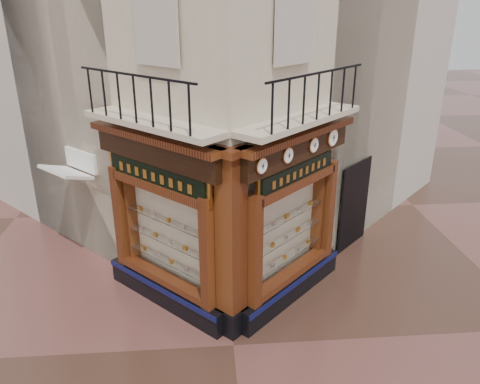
{
  "coord_description": "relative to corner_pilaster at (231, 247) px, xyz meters",
  "views": [
    {
      "loc": [
        -0.47,
        -7.5,
        6.35
      ],
      "look_at": [
        0.29,
        2.0,
        2.5
      ],
      "focal_mm": 35.0,
      "sensor_mm": 36.0,
      "label": 1
    }
  ],
  "objects": [
    {
      "name": "awning",
      "position": [
        -3.89,
        3.18,
        -1.95
      ],
      "size": [
        1.46,
        1.46,
        0.31
      ],
      "primitive_type": null,
      "rotation": [
        0.31,
        0.0,
        2.36
      ],
      "color": "white",
      "rests_on": "ground"
    },
    {
      "name": "neighbour_left",
      "position": [
        -2.47,
        8.13,
        3.55
      ],
      "size": [
        11.31,
        11.31,
        11.0
      ],
      "primitive_type": "cube",
      "rotation": [
        0.0,
        0.0,
        0.79
      ],
      "color": "beige",
      "rests_on": "ground"
    },
    {
      "name": "signboard_left",
      "position": [
        -1.46,
        1.01,
        1.15
      ],
      "size": [
        2.22,
        2.22,
        0.59
      ],
      "rotation": [
        0.0,
        0.0,
        2.36
      ],
      "color": "#C28D39",
      "rests_on": "ground"
    },
    {
      "name": "shopfront_right",
      "position": [
        1.41,
        1.07,
        0.03
      ],
      "size": [
        2.86,
        2.86,
        3.98
      ],
      "rotation": [
        0.0,
        0.0,
        0.79
      ],
      "color": "black",
      "rests_on": "ground"
    },
    {
      "name": "clock_c",
      "position": [
        1.8,
        1.19,
        1.67
      ],
      "size": [
        0.27,
        0.27,
        0.33
      ],
      "rotation": [
        0.0,
        0.0,
        0.79
      ],
      "color": "#C57E41",
      "rests_on": "ground"
    },
    {
      "name": "shopfront_left",
      "position": [
        -1.41,
        1.07,
        0.03
      ],
      "size": [
        2.86,
        2.86,
        3.98
      ],
      "rotation": [
        0.0,
        0.0,
        2.36
      ],
      "color": "black",
      "rests_on": "ground"
    },
    {
      "name": "main_building",
      "position": [
        0.0,
        5.66,
        4.05
      ],
      "size": [
        11.31,
        11.31,
        12.0
      ],
      "primitive_type": "cube",
      "rotation": [
        0.0,
        0.0,
        0.79
      ],
      "color": "beige",
      "rests_on": "ground"
    },
    {
      "name": "ground",
      "position": [
        0.0,
        -0.5,
        -1.95
      ],
      "size": [
        80.0,
        80.0,
        0.0
      ],
      "primitive_type": "plane",
      "color": "#43291F",
      "rests_on": "ground"
    },
    {
      "name": "neighbour_right",
      "position": [
        2.47,
        8.13,
        3.55
      ],
      "size": [
        11.31,
        11.31,
        11.0
      ],
      "primitive_type": "cube",
      "rotation": [
        0.0,
        0.0,
        0.79
      ],
      "color": "beige",
      "rests_on": "ground"
    },
    {
      "name": "clock_b",
      "position": [
        1.14,
        0.54,
        1.67
      ],
      "size": [
        0.26,
        0.26,
        0.32
      ],
      "rotation": [
        0.0,
        0.0,
        0.79
      ],
      "color": "#C57E41",
      "rests_on": "ground"
    },
    {
      "name": "signboard_right",
      "position": [
        1.46,
        1.01,
        1.15
      ],
      "size": [
        1.95,
        1.95,
        0.52
      ],
      "rotation": [
        0.0,
        0.0,
        0.79
      ],
      "color": "#C28D39",
      "rests_on": "ground"
    },
    {
      "name": "clock_d",
      "position": [
        2.35,
        1.74,
        1.67
      ],
      "size": [
        0.32,
        0.32,
        0.4
      ],
      "rotation": [
        0.0,
        0.0,
        0.79
      ],
      "color": "#C57E41",
      "rests_on": "ground"
    },
    {
      "name": "clock_a",
      "position": [
        0.56,
        -0.05,
        1.67
      ],
      "size": [
        0.25,
        0.25,
        0.31
      ],
      "rotation": [
        0.0,
        0.0,
        0.79
      ],
      "color": "#C57E41",
      "rests_on": "ground"
    },
    {
      "name": "corner_pilaster",
      "position": [
        0.0,
        0.0,
        0.0
      ],
      "size": [
        0.85,
        0.85,
        3.98
      ],
      "rotation": [
        0.0,
        0.0,
        0.79
      ],
      "color": "black",
      "rests_on": "ground"
    },
    {
      "name": "balcony",
      "position": [
        0.0,
        0.99,
        2.27
      ],
      "size": [
        5.94,
        2.97,
        1.03
      ],
      "color": "beige",
      "rests_on": "ground"
    }
  ]
}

